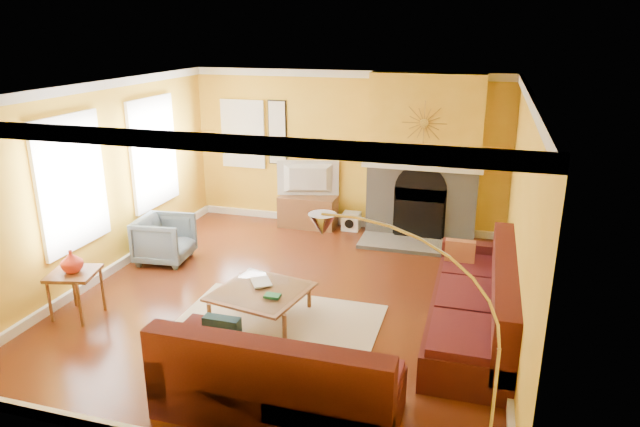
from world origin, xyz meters
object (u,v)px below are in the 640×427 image
(side_table, at_px, (76,294))
(arc_lamp, at_px, (413,363))
(armchair, at_px, (165,239))
(sectional_sofa, at_px, (366,303))
(coffee_table, at_px, (262,305))
(media_console, at_px, (308,211))

(side_table, height_order, arc_lamp, arc_lamp)
(armchair, distance_m, side_table, 1.84)
(sectional_sofa, distance_m, coffee_table, 1.31)
(sectional_sofa, xyz_separation_m, arc_lamp, (0.76, -2.03, 0.62))
(coffee_table, bearing_deg, armchair, 147.89)
(coffee_table, xyz_separation_m, arc_lamp, (2.05, -2.10, 0.87))
(coffee_table, distance_m, media_console, 3.45)
(media_console, distance_m, side_table, 4.30)
(sectional_sofa, distance_m, media_console, 3.91)
(sectional_sofa, distance_m, armchair, 3.64)
(armchair, distance_m, arc_lamp, 5.40)
(sectional_sofa, distance_m, arc_lamp, 2.25)
(sectional_sofa, bearing_deg, media_console, 116.98)
(media_console, xyz_separation_m, armchair, (-1.59, -2.11, 0.07))
(armchair, bearing_deg, media_console, -43.26)
(sectional_sofa, height_order, arc_lamp, arc_lamp)
(sectional_sofa, bearing_deg, coffee_table, 176.75)
(armchair, xyz_separation_m, arc_lamp, (4.12, -3.40, 0.72))
(sectional_sofa, relative_size, arc_lamp, 1.80)
(media_console, height_order, armchair, armchair)
(side_table, bearing_deg, armchair, 86.20)
(armchair, xyz_separation_m, side_table, (-0.12, -1.83, -0.05))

